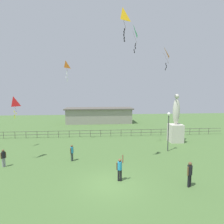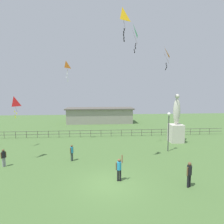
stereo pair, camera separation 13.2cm
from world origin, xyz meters
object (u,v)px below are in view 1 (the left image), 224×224
object	(u,v)px
statue_monument	(176,127)
lamppost	(169,123)
person_0	(190,173)
person_2	(120,168)
kite_5	(66,65)
person_1	(3,157)
kite_4	(123,17)
kite_3	(133,32)
kite_1	(13,102)
kite_0	(164,53)
person_3	(72,152)

from	to	relation	value
statue_monument	lamppost	bearing A→B (deg)	-124.00
person_0	person_2	distance (m)	4.78
kite_5	statue_monument	bearing A→B (deg)	-4.58
person_1	kite_4	distance (m)	15.45
person_1	kite_3	size ratio (longest dim) A/B	0.51
kite_1	kite_4	xyz separation A→B (m)	(11.39, -6.05, 7.25)
lamppost	kite_0	xyz separation A→B (m)	(0.14, 2.50, 7.74)
person_3	kite_5	size ratio (longest dim) A/B	0.60
person_2	kite_4	size ratio (longest dim) A/B	0.71
kite_1	kite_3	bearing A→B (deg)	-5.47
lamppost	person_1	distance (m)	16.13
kite_4	lamppost	bearing A→B (deg)	31.72
person_1	kite_3	distance (m)	17.43
person_1	kite_5	distance (m)	12.34
person_0	kite_1	bearing A→B (deg)	146.42
person_2	kite_3	distance (m)	14.33
person_2	kite_0	world-z (taller)	kite_0
kite_0	kite_3	world-z (taller)	kite_3
person_3	kite_0	distance (m)	14.94
person_0	kite_3	xyz separation A→B (m)	(-2.25, 8.98, 11.81)
lamppost	kite_1	world-z (taller)	kite_1
person_1	person_2	world-z (taller)	person_2
kite_1	kite_3	xyz separation A→B (m)	(13.18, -1.26, 7.56)
statue_monument	kite_3	world-z (taller)	kite_3
person_0	person_1	bearing A→B (deg)	161.70
kite_5	lamppost	bearing A→B (deg)	-22.25
lamppost	kite_0	size ratio (longest dim) A/B	1.61
kite_3	kite_5	xyz separation A→B (m)	(-7.62, 3.28, -3.19)
statue_monument	person_1	distance (m)	19.25
person_0	kite_1	distance (m)	19.00
statue_monument	lamppost	xyz separation A→B (m)	(-2.39, -3.55, 1.11)
person_2	kite_5	world-z (taller)	kite_5
lamppost	person_1	size ratio (longest dim) A/B	2.75
kite_1	kite_3	size ratio (longest dim) A/B	0.80
kite_0	kite_1	size ratio (longest dim) A/B	1.08
kite_0	person_3	bearing A→B (deg)	-155.97
kite_1	kite_5	bearing A→B (deg)	19.99
statue_monument	person_3	xyz separation A→B (m)	(-12.42, -5.58, -1.11)
person_1	kite_5	bearing A→B (deg)	60.16
person_3	kite_3	xyz separation A→B (m)	(6.28, 3.40, 11.93)
statue_monument	person_2	world-z (taller)	statue_monument
person_3	kite_5	world-z (taller)	kite_5
person_2	person_3	distance (m)	5.84
lamppost	kite_0	world-z (taller)	kite_0
kite_0	kite_4	bearing A→B (deg)	-133.78
person_0	kite_0	world-z (taller)	kite_0
kite_5	kite_3	bearing A→B (deg)	-23.29
person_2	kite_0	size ratio (longest dim) A/B	0.74
person_2	kite_4	xyz separation A→B (m)	(0.57, 2.94, 11.52)
lamppost	person_2	size ratio (longest dim) A/B	2.17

